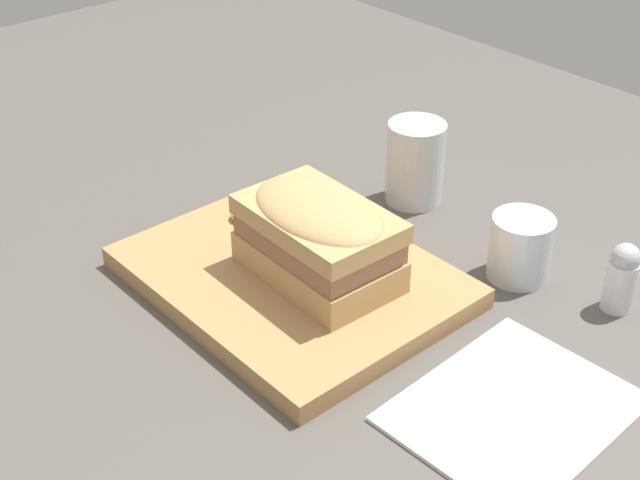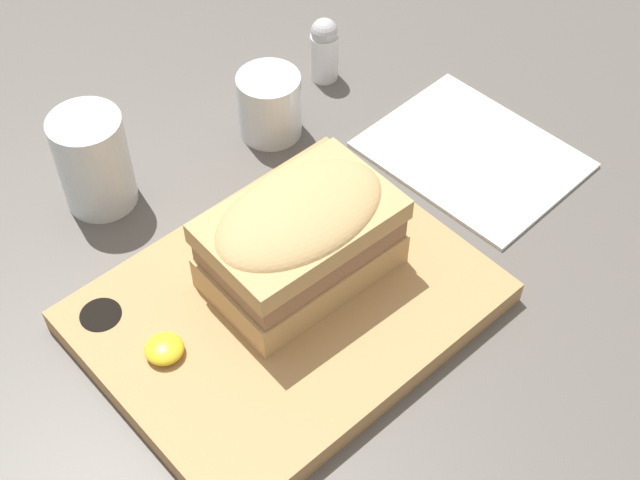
{
  "view_description": "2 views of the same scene",
  "coord_description": "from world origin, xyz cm",
  "px_view_note": "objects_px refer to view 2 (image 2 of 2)",
  "views": [
    {
      "loc": [
        57.07,
        -46.89,
        52.32
      ],
      "look_at": [
        6.46,
        -2.24,
        9.31
      ],
      "focal_mm": 50.0,
      "sensor_mm": 36.0,
      "label": 1
    },
    {
      "loc": [
        -24.58,
        -35.91,
        60.99
      ],
      "look_at": [
        6.52,
        -1.56,
        7.4
      ],
      "focal_mm": 50.0,
      "sensor_mm": 36.0,
      "label": 2
    }
  ],
  "objects_px": {
    "wine_glass": "(270,108)",
    "napkin": "(475,156)",
    "water_glass": "(95,166)",
    "salt_shaker": "(324,49)",
    "sandwich": "(301,236)",
    "serving_board": "(285,306)"
  },
  "relations": [
    {
      "from": "salt_shaker",
      "to": "water_glass",
      "type": "bearing_deg",
      "value": 178.65
    },
    {
      "from": "salt_shaker",
      "to": "sandwich",
      "type": "bearing_deg",
      "value": -136.15
    },
    {
      "from": "serving_board",
      "to": "wine_glass",
      "type": "relative_size",
      "value": 4.65
    },
    {
      "from": "wine_glass",
      "to": "napkin",
      "type": "xyz_separation_m",
      "value": [
        0.12,
        -0.16,
        -0.03
      ]
    },
    {
      "from": "serving_board",
      "to": "sandwich",
      "type": "xyz_separation_m",
      "value": [
        0.03,
        0.01,
        0.06
      ]
    },
    {
      "from": "serving_board",
      "to": "water_glass",
      "type": "height_order",
      "value": "water_glass"
    },
    {
      "from": "water_glass",
      "to": "sandwich",
      "type": "bearing_deg",
      "value": -71.87
    },
    {
      "from": "wine_glass",
      "to": "napkin",
      "type": "distance_m",
      "value": 0.2
    },
    {
      "from": "sandwich",
      "to": "salt_shaker",
      "type": "bearing_deg",
      "value": 43.85
    },
    {
      "from": "wine_glass",
      "to": "water_glass",
      "type": "bearing_deg",
      "value": 169.16
    },
    {
      "from": "water_glass",
      "to": "salt_shaker",
      "type": "relative_size",
      "value": 1.33
    },
    {
      "from": "sandwich",
      "to": "napkin",
      "type": "relative_size",
      "value": 0.79
    },
    {
      "from": "sandwich",
      "to": "wine_glass",
      "type": "bearing_deg",
      "value": 57.39
    },
    {
      "from": "sandwich",
      "to": "napkin",
      "type": "bearing_deg",
      "value": 1.93
    },
    {
      "from": "salt_shaker",
      "to": "serving_board",
      "type": "bearing_deg",
      "value": -138.25
    },
    {
      "from": "wine_glass",
      "to": "salt_shaker",
      "type": "distance_m",
      "value": 0.1
    },
    {
      "from": "wine_glass",
      "to": "sandwich",
      "type": "bearing_deg",
      "value": -122.61
    },
    {
      "from": "sandwich",
      "to": "wine_glass",
      "type": "distance_m",
      "value": 0.2
    },
    {
      "from": "sandwich",
      "to": "salt_shaker",
      "type": "height_order",
      "value": "sandwich"
    },
    {
      "from": "water_glass",
      "to": "napkin",
      "type": "xyz_separation_m",
      "value": [
        0.29,
        -0.19,
        -0.04
      ]
    },
    {
      "from": "water_glass",
      "to": "wine_glass",
      "type": "bearing_deg",
      "value": -10.84
    },
    {
      "from": "serving_board",
      "to": "napkin",
      "type": "distance_m",
      "value": 0.25
    }
  ]
}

